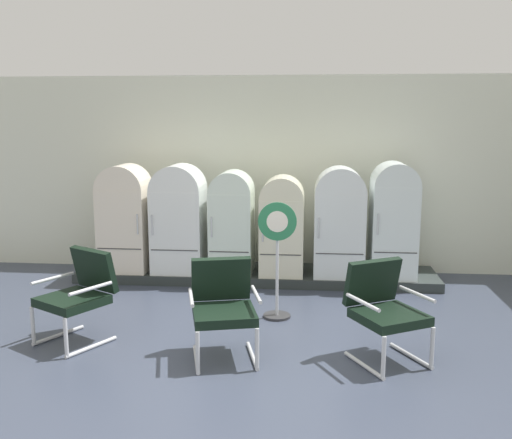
# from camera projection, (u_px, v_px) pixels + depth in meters

# --- Properties ---
(ground) EXTENTS (12.00, 10.00, 0.05)m
(ground) POSITION_uv_depth(u_px,v_px,m) (226.00, 372.00, 5.36)
(ground) COLOR #363D4E
(back_wall) EXTENTS (11.76, 0.12, 2.91)m
(back_wall) POSITION_uv_depth(u_px,v_px,m) (260.00, 173.00, 8.68)
(back_wall) COLOR silver
(back_wall) RESTS_ON ground
(display_plinth) EXTENTS (5.11, 0.95, 0.13)m
(display_plinth) POSITION_uv_depth(u_px,v_px,m) (256.00, 275.00, 8.31)
(display_plinth) COLOR #2B3130
(display_plinth) RESTS_ON ground
(refrigerator_0) EXTENTS (0.67, 0.64, 1.52)m
(refrigerator_0) POSITION_uv_depth(u_px,v_px,m) (125.00, 215.00, 8.20)
(refrigerator_0) COLOR silver
(refrigerator_0) RESTS_ON display_plinth
(refrigerator_1) EXTENTS (0.71, 0.69, 1.52)m
(refrigerator_1) POSITION_uv_depth(u_px,v_px,m) (179.00, 215.00, 8.15)
(refrigerator_1) COLOR white
(refrigerator_1) RESTS_ON display_plinth
(refrigerator_2) EXTENTS (0.59, 0.66, 1.44)m
(refrigerator_2) POSITION_uv_depth(u_px,v_px,m) (232.00, 219.00, 8.07)
(refrigerator_2) COLOR silver
(refrigerator_2) RESTS_ON display_plinth
(refrigerator_3) EXTENTS (0.60, 0.65, 1.37)m
(refrigerator_3) POSITION_uv_depth(u_px,v_px,m) (282.00, 223.00, 8.01)
(refrigerator_3) COLOR silver
(refrigerator_3) RESTS_ON display_plinth
(refrigerator_4) EXTENTS (0.69, 0.63, 1.51)m
(refrigerator_4) POSITION_uv_depth(u_px,v_px,m) (339.00, 219.00, 7.92)
(refrigerator_4) COLOR white
(refrigerator_4) RESTS_ON display_plinth
(refrigerator_5) EXTENTS (0.61, 0.71, 1.58)m
(refrigerator_5) POSITION_uv_depth(u_px,v_px,m) (393.00, 216.00, 7.88)
(refrigerator_5) COLOR white
(refrigerator_5) RESTS_ON display_plinth
(armchair_left) EXTENTS (0.85, 0.89, 0.95)m
(armchair_left) POSITION_uv_depth(u_px,v_px,m) (80.00, 291.00, 5.97)
(armchair_left) COLOR silver
(armchair_left) RESTS_ON ground
(armchair_right) EXTENTS (0.85, 0.89, 0.95)m
(armchair_right) POSITION_uv_depth(u_px,v_px,m) (384.00, 306.00, 5.50)
(armchair_right) COLOR silver
(armchair_right) RESTS_ON ground
(armchair_center) EXTENTS (0.76, 0.81, 0.95)m
(armchair_center) POSITION_uv_depth(u_px,v_px,m) (223.00, 304.00, 5.57)
(armchair_center) COLOR silver
(armchair_center) RESTS_ON ground
(sign_stand) EXTENTS (0.44, 0.32, 1.37)m
(sign_stand) POSITION_uv_depth(u_px,v_px,m) (277.00, 263.00, 6.62)
(sign_stand) COLOR #2D2D30
(sign_stand) RESTS_ON ground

